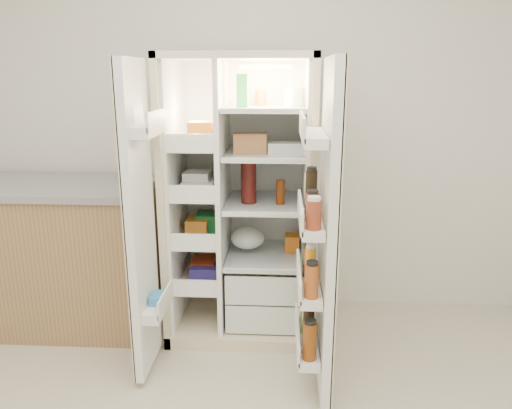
{
  "coord_description": "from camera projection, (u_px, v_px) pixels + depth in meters",
  "views": [
    {
      "loc": [
        0.23,
        -1.42,
        1.68
      ],
      "look_at": [
        0.08,
        1.25,
        0.96
      ],
      "focal_mm": 34.0,
      "sensor_mm": 36.0,
      "label": 1
    }
  ],
  "objects": [
    {
      "name": "wall_back",
      "position": [
        250.0,
        123.0,
        3.39
      ],
      "size": [
        4.0,
        0.02,
        2.7
      ],
      "primitive_type": "cube",
      "color": "white",
      "rests_on": "floor"
    },
    {
      "name": "freezer_door",
      "position": [
        141.0,
        224.0,
        2.62
      ],
      "size": [
        0.15,
        0.4,
        1.72
      ],
      "color": "white",
      "rests_on": "floor"
    },
    {
      "name": "fridge_door",
      "position": [
        324.0,
        238.0,
        2.49
      ],
      "size": [
        0.17,
        0.58,
        1.72
      ],
      "color": "white",
      "rests_on": "floor"
    },
    {
      "name": "kitchen_counter",
      "position": [
        56.0,
        254.0,
        3.29
      ],
      "size": [
        1.36,
        0.73,
        0.99
      ],
      "color": "#9A784D",
      "rests_on": "floor"
    },
    {
      "name": "refrigerator",
      "position": [
        244.0,
        219.0,
        3.22
      ],
      "size": [
        0.92,
        0.7,
        1.8
      ],
      "color": "beige",
      "rests_on": "floor"
    }
  ]
}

